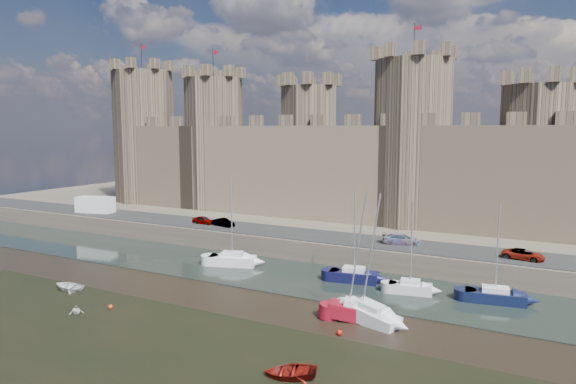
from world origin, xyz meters
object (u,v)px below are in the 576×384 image
(car_1, at_px, (223,223))
(van, at_px, (95,205))
(car_2, at_px, (401,239))
(sailboat_3, at_px, (495,295))
(sailboat_0, at_px, (232,259))
(car_0, at_px, (204,220))
(sailboat_5, at_px, (370,314))
(sailboat_2, at_px, (410,287))
(car_3, at_px, (523,255))
(sailboat_1, at_px, (354,275))
(sailboat_4, at_px, (357,311))

(car_1, xyz_separation_m, van, (-25.07, -0.04, 0.74))
(car_2, height_order, van, van)
(car_2, height_order, sailboat_3, sailboat_3)
(van, xyz_separation_m, sailboat_0, (32.55, -8.88, -3.01))
(car_0, distance_m, sailboat_0, 14.45)
(car_1, distance_m, sailboat_5, 33.26)
(van, distance_m, sailboat_2, 54.65)
(car_1, bearing_deg, car_3, -77.72)
(car_2, bearing_deg, car_1, 78.01)
(car_2, bearing_deg, sailboat_3, -141.81)
(car_3, distance_m, sailboat_1, 17.73)
(sailboat_0, xyz_separation_m, sailboat_3, (28.85, 0.67, -0.06))
(car_1, relative_size, sailboat_1, 0.35)
(car_1, height_order, car_2, car_2)
(car_1, distance_m, van, 25.08)
(car_2, bearing_deg, sailboat_1, 150.85)
(car_0, relative_size, car_1, 0.99)
(car_0, height_order, sailboat_3, sailboat_3)
(van, distance_m, sailboat_0, 33.87)
(car_2, xyz_separation_m, sailboat_0, (-17.49, -9.62, -2.34))
(sailboat_5, bearing_deg, car_2, 113.79)
(car_2, height_order, sailboat_4, sailboat_4)
(car_2, distance_m, sailboat_0, 20.10)
(sailboat_3, bearing_deg, sailboat_5, -139.38)
(sailboat_4, xyz_separation_m, sailboat_5, (1.21, -0.10, -0.01))
(car_3, bearing_deg, car_1, 98.04)
(van, height_order, sailboat_5, sailboat_5)
(car_3, bearing_deg, sailboat_0, 114.17)
(car_0, distance_m, sailboat_4, 35.25)
(car_2, xyz_separation_m, car_3, (13.17, -1.09, -0.07))
(car_2, xyz_separation_m, sailboat_2, (3.73, -10.06, -2.40))
(sailboat_0, xyz_separation_m, sailboat_4, (18.95, -9.35, -0.01))
(sailboat_3, bearing_deg, sailboat_2, 179.59)
(sailboat_0, bearing_deg, sailboat_4, -43.84)
(sailboat_3, relative_size, sailboat_5, 0.85)
(car_0, height_order, sailboat_4, sailboat_4)
(van, bearing_deg, car_1, -12.64)
(sailboat_3, bearing_deg, car_0, 159.38)
(sailboat_5, bearing_deg, sailboat_0, 170.71)
(car_3, relative_size, sailboat_5, 0.38)
(car_2, bearing_deg, car_3, -108.33)
(van, bearing_deg, sailboat_0, -27.99)
(sailboat_1, bearing_deg, van, 160.64)
(sailboat_2, bearing_deg, sailboat_3, -2.76)
(car_0, distance_m, sailboat_3, 40.81)
(sailboat_0, distance_m, sailboat_2, 21.22)
(car_2, xyz_separation_m, sailboat_1, (-2.52, -9.04, -2.34))
(car_1, distance_m, sailboat_4, 32.20)
(sailboat_3, xyz_separation_m, sailboat_4, (-9.90, -10.02, 0.06))
(sailboat_5, bearing_deg, van, 176.63)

